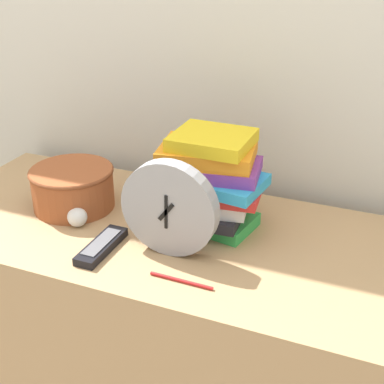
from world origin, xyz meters
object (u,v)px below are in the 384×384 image
Objects in this scene: basket at (73,186)px; tv_remote at (102,246)px; desk_clock at (169,209)px; crumpled_paper_ball at (77,217)px; pen at (181,281)px; book_stack at (213,180)px.

basket is 1.34× the size of tv_remote.
tv_remote is at bearing -160.92° from desk_clock.
desk_clock reaches higher than basket.
desk_clock is at bearing -18.09° from basket.
crumpled_paper_ball is 0.36m from pen.
basket is (-0.34, 0.11, -0.05)m from desk_clock.
basket is 4.44× the size of crumpled_paper_ball.
desk_clock is 0.84× the size of book_stack.
book_stack is at bearing 45.89° from tv_remote.
book_stack is 1.64× the size of tv_remote.
tv_remote is 0.14m from crumpled_paper_ball.
tv_remote is at bearing 168.18° from pen.
crumpled_paper_ball is (-0.27, 0.02, -0.09)m from desk_clock.
tv_remote is (0.18, -0.16, -0.05)m from basket.
crumpled_paper_ball is at bearing 160.17° from pen.
pen is at bearing -11.82° from tv_remote.
basket is 0.46m from pen.
book_stack reaches higher than desk_clock.
tv_remote is (-0.15, -0.05, -0.10)m from desk_clock.
crumpled_paper_ball reaches higher than tv_remote.
book_stack is at bearing 6.68° from basket.
book_stack is at bearing 22.67° from crumpled_paper_ball.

